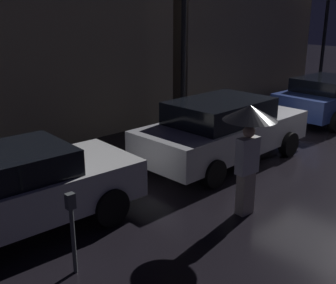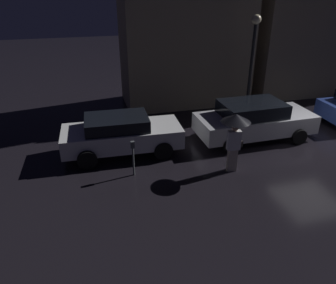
% 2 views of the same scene
% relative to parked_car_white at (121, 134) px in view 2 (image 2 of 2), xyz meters
% --- Properties ---
extents(ground_plane, '(60.00, 60.00, 0.00)m').
position_rel_parked_car_white_xyz_m(ground_plane, '(7.35, -1.45, -0.77)').
color(ground_plane, black).
extents(building_facade_left, '(6.14, 3.00, 9.01)m').
position_rel_parked_car_white_xyz_m(building_facade_left, '(3.94, 5.05, 3.74)').
color(building_facade_left, gray).
rests_on(building_facade_left, ground).
extents(building_facade_right, '(7.67, 3.00, 8.02)m').
position_rel_parked_car_white_xyz_m(building_facade_right, '(11.53, 5.05, 3.24)').
color(building_facade_right, gray).
rests_on(building_facade_right, ground).
extents(parked_car_white, '(4.28, 1.91, 1.44)m').
position_rel_parked_car_white_xyz_m(parked_car_white, '(0.00, 0.00, 0.00)').
color(parked_car_white, silver).
rests_on(parked_car_white, ground).
extents(parked_car_silver, '(4.65, 2.07, 1.52)m').
position_rel_parked_car_white_xyz_m(parked_car_silver, '(5.22, -0.07, 0.02)').
color(parked_car_silver, '#B7B7BF').
rests_on(parked_car_silver, ground).
extents(pedestrian_with_umbrella, '(0.93, 0.93, 2.01)m').
position_rel_parked_car_white_xyz_m(pedestrian_with_umbrella, '(3.36, -2.16, 0.77)').
color(pedestrian_with_umbrella, beige).
rests_on(pedestrian_with_umbrella, ground).
extents(parking_meter, '(0.12, 0.10, 1.22)m').
position_rel_parked_car_white_xyz_m(parking_meter, '(0.17, -1.63, -0.01)').
color(parking_meter, '#4C5154').
rests_on(parking_meter, ground).
extents(street_lamp_near, '(0.40, 0.40, 4.47)m').
position_rel_parked_car_white_xyz_m(street_lamp_near, '(6.05, 2.13, 2.25)').
color(street_lamp_near, black).
rests_on(street_lamp_near, ground).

